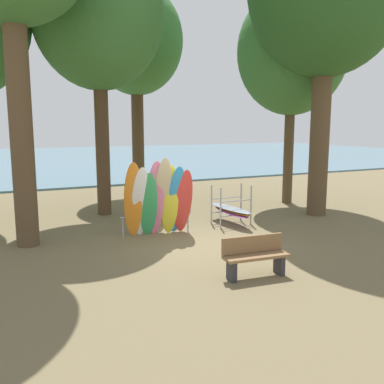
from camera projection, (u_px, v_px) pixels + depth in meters
The scene contains 8 objects.
ground_plane at pixel (196, 244), 11.27m from camera, with size 80.00×80.00×0.00m, color brown.
lake_water at pixel (54, 159), 37.34m from camera, with size 80.00×36.00×0.10m, color slate.
tree_mid_behind at pixel (136, 42), 18.47m from camera, with size 4.14×4.14×9.18m.
tree_far_left_back at pixel (98, 14), 13.87m from camera, with size 4.36×4.36×9.29m.
tree_deep_back at pixel (292, 52), 16.17m from camera, with size 4.23×4.23×8.36m.
leaning_board_pile at pixel (159, 201), 11.86m from camera, with size 2.09×0.83×2.27m.
board_storage_rack at pixel (231, 209), 13.42m from camera, with size 1.15×2.13×1.25m.
park_bench at pixel (255, 255), 8.79m from camera, with size 1.43×0.53×0.85m.
Camera 1 is at (-4.72, -9.83, 3.17)m, focal length 39.39 mm.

